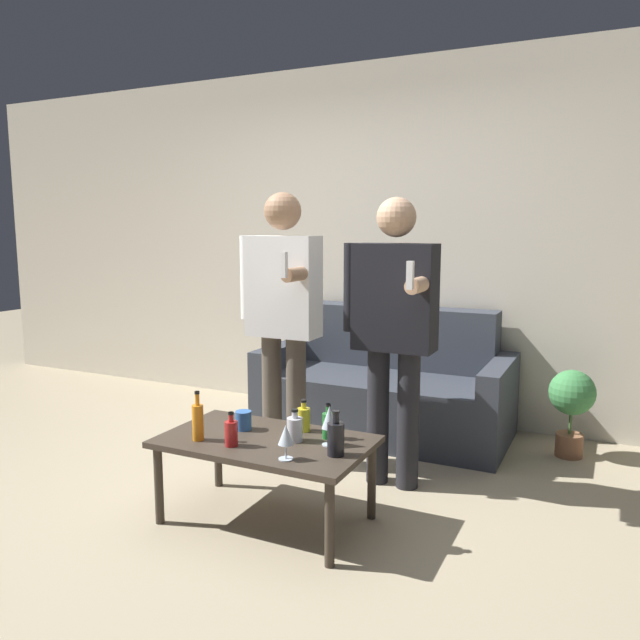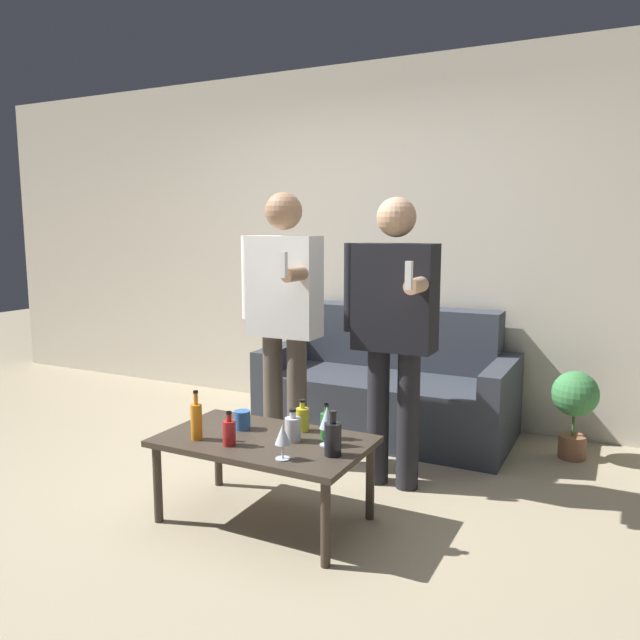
{
  "view_description": "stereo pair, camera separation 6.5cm",
  "coord_description": "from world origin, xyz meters",
  "views": [
    {
      "loc": [
        1.74,
        -2.53,
        1.46
      ],
      "look_at": [
        0.24,
        0.58,
        0.95
      ],
      "focal_mm": 35.0,
      "sensor_mm": 36.0,
      "label": 1
    },
    {
      "loc": [
        1.79,
        -2.5,
        1.46
      ],
      "look_at": [
        0.24,
        0.58,
        0.95
      ],
      "focal_mm": 35.0,
      "sensor_mm": 36.0,
      "label": 2
    }
  ],
  "objects": [
    {
      "name": "bottle_red",
      "position": [
        0.32,
        0.21,
        0.49
      ],
      "size": [
        0.07,
        0.07,
        0.16
      ],
      "color": "yellow",
      "rests_on": "coffee_table"
    },
    {
      "name": "coffee_table",
      "position": [
        0.21,
        0.02,
        0.38
      ],
      "size": [
        1.03,
        0.61,
        0.43
      ],
      "color": "#3D3328",
      "rests_on": "ground_plane"
    },
    {
      "name": "potted_plant",
      "position": [
        1.51,
        1.64,
        0.37
      ],
      "size": [
        0.29,
        0.29,
        0.57
      ],
      "color": "#936042",
      "rests_on": "ground_plane"
    },
    {
      "name": "wall_back",
      "position": [
        0.0,
        2.06,
        1.35
      ],
      "size": [
        8.0,
        0.06,
        2.7
      ],
      "color": "beige",
      "rests_on": "ground_plane"
    },
    {
      "name": "bottle_yellow",
      "position": [
        0.36,
        0.06,
        0.49
      ],
      "size": [
        0.08,
        0.08,
        0.16
      ],
      "color": "silver",
      "rests_on": "coffee_table"
    },
    {
      "name": "couch",
      "position": [
        0.27,
        1.62,
        0.31
      ],
      "size": [
        1.74,
        0.86,
        0.88
      ],
      "color": "#383D47",
      "rests_on": "ground_plane"
    },
    {
      "name": "person_standing_left",
      "position": [
        -0.09,
        0.74,
        0.98
      ],
      "size": [
        0.52,
        0.43,
        1.67
      ],
      "color": "brown",
      "rests_on": "ground_plane"
    },
    {
      "name": "wine_glass_near",
      "position": [
        0.43,
        -0.18,
        0.54
      ],
      "size": [
        0.07,
        0.07,
        0.16
      ],
      "color": "silver",
      "rests_on": "coffee_table"
    },
    {
      "name": "bottle_dark",
      "position": [
        0.49,
        0.16,
        0.5
      ],
      "size": [
        0.06,
        0.06,
        0.18
      ],
      "color": "#23752D",
      "rests_on": "coffee_table"
    },
    {
      "name": "bottle_orange",
      "position": [
        0.61,
        -0.03,
        0.51
      ],
      "size": [
        0.08,
        0.08,
        0.21
      ],
      "color": "black",
      "rests_on": "coffee_table"
    },
    {
      "name": "ground_plane",
      "position": [
        0.0,
        0.0,
        0.0
      ],
      "size": [
        16.0,
        16.0,
        0.0
      ],
      "primitive_type": "plane",
      "color": "tan"
    },
    {
      "name": "cup_on_table",
      "position": [
        0.03,
        0.1,
        0.48
      ],
      "size": [
        0.08,
        0.08,
        0.1
      ],
      "color": "#3366B2",
      "rests_on": "coffee_table"
    },
    {
      "name": "person_standing_right",
      "position": [
        0.62,
        0.72,
        0.95
      ],
      "size": [
        0.53,
        0.43,
        1.63
      ],
      "color": "#232328",
      "rests_on": "ground_plane"
    },
    {
      "name": "bottle_green",
      "position": [
        0.11,
        -0.13,
        0.49
      ],
      "size": [
        0.06,
        0.06,
        0.17
      ],
      "color": "#B21E1E",
      "rests_on": "coffee_table"
    },
    {
      "name": "wine_glass_far",
      "position": [
        0.53,
        0.08,
        0.56
      ],
      "size": [
        0.07,
        0.07,
        0.19
      ],
      "color": "silver",
      "rests_on": "coffee_table"
    },
    {
      "name": "bottle_clear",
      "position": [
        -0.08,
        -0.14,
        0.53
      ],
      "size": [
        0.06,
        0.06,
        0.25
      ],
      "color": "orange",
      "rests_on": "coffee_table"
    }
  ]
}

